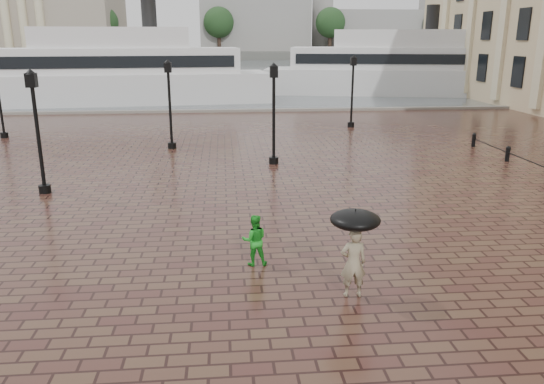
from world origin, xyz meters
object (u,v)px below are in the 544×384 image
Objects in this scene: street_lamps at (177,105)px; ferry_near at (115,72)px; adult_pedestrian at (353,263)px; ferry_far at (397,68)px; child_pedestrian at (254,240)px.

street_lamps is 22.46m from ferry_near.
street_lamps is 17.59m from adult_pedestrian.
ferry_near is at bearing -156.61° from ferry_far.
ferry_near reaches higher than street_lamps.
ferry_far is at bearing 52.98° from street_lamps.
child_pedestrian is at bearing -80.05° from ferry_near.
child_pedestrian is at bearing -99.81° from ferry_far.
adult_pedestrian is at bearing 136.10° from child_pedestrian.
ferry_near is at bearing 108.37° from street_lamps.
child_pedestrian is at bearing -78.38° from street_lamps.
child_pedestrian is 37.60m from ferry_near.
adult_pedestrian is 0.06× the size of ferry_near.
street_lamps is 15.25m from child_pedestrian.
street_lamps reaches higher than adult_pedestrian.
child_pedestrian is 0.05× the size of ferry_far.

